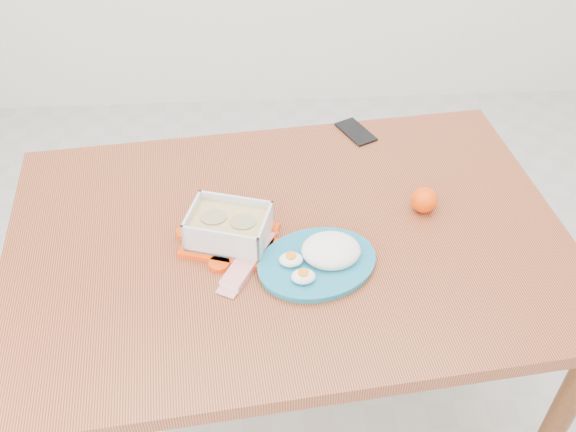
{
  "coord_description": "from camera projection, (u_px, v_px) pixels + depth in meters",
  "views": [
    {
      "loc": [
        -0.21,
        -1.19,
        1.83
      ],
      "look_at": [
        -0.14,
        -0.07,
        0.81
      ],
      "focal_mm": 40.0,
      "sensor_mm": 36.0,
      "label": 1
    }
  ],
  "objects": [
    {
      "name": "rice_plate",
      "position": [
        322.0,
        257.0,
        1.46
      ],
      "size": [
        0.35,
        0.35,
        0.07
      ],
      "rotation": [
        0.0,
        0.0,
        0.33
      ],
      "color": "#1A7190",
      "rests_on": "dining_table"
    },
    {
      "name": "candy_bar",
      "position": [
        248.0,
        259.0,
        1.48
      ],
      "size": [
        0.13,
        0.19,
        0.02
      ],
      "primitive_type": "cube",
      "rotation": [
        0.0,
        0.0,
        1.09
      ],
      "color": "red",
      "rests_on": "dining_table"
    },
    {
      "name": "ground",
      "position": [
        330.0,
        382.0,
        2.12
      ],
      "size": [
        3.5,
        3.5,
        0.0
      ],
      "primitive_type": "plane",
      "color": "#B7B7B2",
      "rests_on": "ground"
    },
    {
      "name": "dining_table",
      "position": [
        288.0,
        259.0,
        1.61
      ],
      "size": [
        1.44,
        1.04,
        0.75
      ],
      "rotation": [
        0.0,
        0.0,
        0.11
      ],
      "color": "#A5502E",
      "rests_on": "ground"
    },
    {
      "name": "orange_fruit",
      "position": [
        424.0,
        200.0,
        1.6
      ],
      "size": [
        0.07,
        0.07,
        0.07
      ],
      "primitive_type": "sphere",
      "color": "#FF4005",
      "rests_on": "dining_table"
    },
    {
      "name": "food_container",
      "position": [
        229.0,
        228.0,
        1.51
      ],
      "size": [
        0.25,
        0.21,
        0.09
      ],
      "rotation": [
        0.0,
        0.0,
        -0.29
      ],
      "color": "#F53C07",
      "rests_on": "dining_table"
    },
    {
      "name": "smartphone",
      "position": [
        356.0,
        132.0,
        1.87
      ],
      "size": [
        0.12,
        0.14,
        0.01
      ],
      "primitive_type": "cube",
      "rotation": [
        0.0,
        0.0,
        0.46
      ],
      "color": "black",
      "rests_on": "dining_table"
    }
  ]
}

